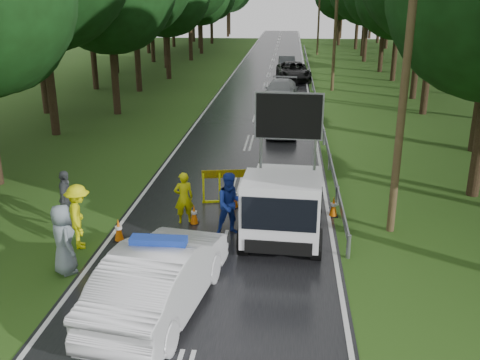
# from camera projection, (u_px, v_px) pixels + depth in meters

# --- Properties ---
(ground) EXTENTS (160.00, 160.00, 0.00)m
(ground) POSITION_uv_depth(u_px,v_px,m) (217.00, 252.00, 15.32)
(ground) COLOR #294D16
(ground) RESTS_ON ground
(road) EXTENTS (7.00, 140.00, 0.02)m
(road) POSITION_uv_depth(u_px,v_px,m) (266.00, 85.00, 43.53)
(road) COLOR black
(road) RESTS_ON ground
(guardrail) EXTENTS (0.12, 60.06, 0.70)m
(guardrail) POSITION_uv_depth(u_px,v_px,m) (312.00, 80.00, 42.72)
(guardrail) COLOR gray
(guardrail) RESTS_ON ground
(utility_pole_near) EXTENTS (1.40, 0.24, 10.00)m
(utility_pole_near) POSITION_uv_depth(u_px,v_px,m) (406.00, 67.00, 15.08)
(utility_pole_near) COLOR #483921
(utility_pole_near) RESTS_ON ground
(utility_pole_mid) EXTENTS (1.40, 0.24, 10.00)m
(utility_pole_mid) POSITION_uv_depth(u_px,v_px,m) (336.00, 22.00, 39.54)
(utility_pole_mid) COLOR #483921
(utility_pole_mid) RESTS_ON ground
(utility_pole_far) EXTENTS (1.40, 0.24, 10.00)m
(utility_pole_far) POSITION_uv_depth(u_px,v_px,m) (319.00, 12.00, 64.00)
(utility_pole_far) COLOR #483921
(utility_pole_far) RESTS_ON ground
(police_sedan) EXTENTS (2.59, 5.38, 1.87)m
(police_sedan) POSITION_uv_depth(u_px,v_px,m) (161.00, 277.00, 12.26)
(police_sedan) COLOR silver
(police_sedan) RESTS_ON ground
(work_truck) EXTENTS (2.56, 5.28, 4.12)m
(work_truck) POSITION_uv_depth(u_px,v_px,m) (284.00, 201.00, 16.08)
(work_truck) COLOR gray
(work_truck) RESTS_ON ground
(barrier) EXTENTS (2.92, 0.60, 1.22)m
(barrier) POSITION_uv_depth(u_px,v_px,m) (244.00, 178.00, 18.74)
(barrier) COLOR #F3FF0D
(barrier) RESTS_ON ground
(officer) EXTENTS (0.73, 0.61, 1.72)m
(officer) POSITION_uv_depth(u_px,v_px,m) (184.00, 198.00, 17.03)
(officer) COLOR #CDCF0B
(officer) RESTS_ON ground
(civilian) EXTENTS (1.17, 1.04, 1.98)m
(civilian) POSITION_uv_depth(u_px,v_px,m) (231.00, 204.00, 16.16)
(civilian) COLOR #172F98
(civilian) RESTS_ON ground
(bystander_left) EXTENTS (1.11, 1.41, 1.92)m
(bystander_left) POSITION_uv_depth(u_px,v_px,m) (79.00, 217.00, 15.35)
(bystander_left) COLOR #E0E30C
(bystander_left) RESTS_ON ground
(bystander_mid) EXTENTS (0.66, 1.14, 1.82)m
(bystander_mid) POSITION_uv_depth(u_px,v_px,m) (66.00, 198.00, 16.86)
(bystander_mid) COLOR #43474B
(bystander_mid) RESTS_ON ground
(bystander_right) EXTENTS (1.05, 1.11, 1.91)m
(bystander_right) POSITION_uv_depth(u_px,v_px,m) (63.00, 239.00, 13.92)
(bystander_right) COLOR gray
(bystander_right) RESTS_ON ground
(queue_car_first) EXTENTS (1.76, 4.02, 1.35)m
(queue_car_first) POSITION_uv_depth(u_px,v_px,m) (281.00, 122.00, 28.11)
(queue_car_first) COLOR #3A3E41
(queue_car_first) RESTS_ON ground
(queue_car_second) EXTENTS (2.64, 5.23, 1.46)m
(queue_car_second) POSITION_uv_depth(u_px,v_px,m) (280.00, 91.00, 36.80)
(queue_car_second) COLOR #9A9EA2
(queue_car_second) RESTS_ON ground
(queue_car_third) EXTENTS (3.16, 5.93, 1.59)m
(queue_car_third) POSITION_uv_depth(u_px,v_px,m) (293.00, 72.00, 45.55)
(queue_car_third) COLOR black
(queue_car_third) RESTS_ON ground
(queue_car_fourth) EXTENTS (1.75, 4.39, 1.42)m
(queue_car_fourth) POSITION_uv_depth(u_px,v_px,m) (287.00, 64.00, 51.28)
(queue_car_fourth) COLOR #3F4347
(queue_car_fourth) RESTS_ON ground
(cone_near_left) EXTENTS (0.35, 0.35, 0.75)m
(cone_near_left) POSITION_uv_depth(u_px,v_px,m) (119.00, 256.00, 14.33)
(cone_near_left) COLOR black
(cone_near_left) RESTS_ON ground
(cone_center) EXTENTS (0.32, 0.32, 0.67)m
(cone_center) POSITION_uv_depth(u_px,v_px,m) (194.00, 215.00, 17.11)
(cone_center) COLOR black
(cone_center) RESTS_ON ground
(cone_far) EXTENTS (0.39, 0.39, 0.82)m
(cone_far) POSITION_uv_depth(u_px,v_px,m) (234.00, 197.00, 18.44)
(cone_far) COLOR black
(cone_far) RESTS_ON ground
(cone_left_mid) EXTENTS (0.34, 0.34, 0.71)m
(cone_left_mid) POSITION_uv_depth(u_px,v_px,m) (119.00, 230.00, 15.94)
(cone_left_mid) COLOR black
(cone_left_mid) RESTS_ON ground
(cone_right) EXTENTS (0.33, 0.33, 0.69)m
(cone_right) POSITION_uv_depth(u_px,v_px,m) (333.00, 207.00, 17.72)
(cone_right) COLOR black
(cone_right) RESTS_ON ground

